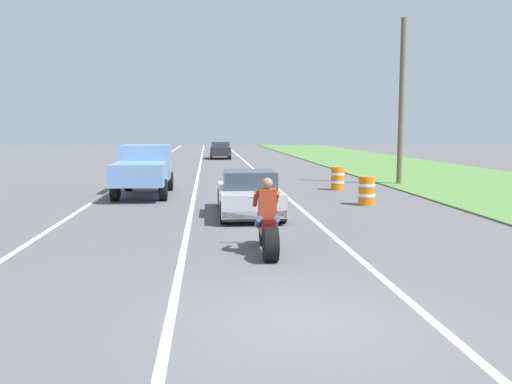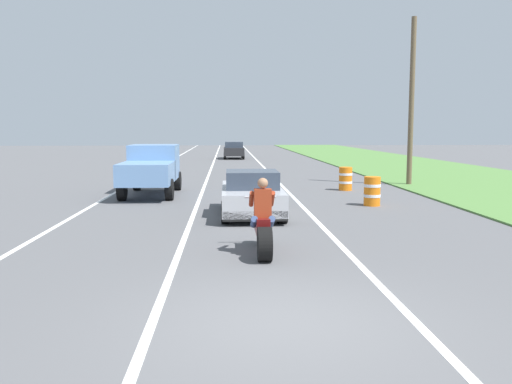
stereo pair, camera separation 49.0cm
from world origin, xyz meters
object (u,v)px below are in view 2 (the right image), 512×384
construction_barrel_mid (346,179)px  motorcycle_with_rider (263,227)px  sports_car_silver (252,194)px  pickup_truck_left_lane_light_blue (151,167)px  distant_car_far_ahead (234,150)px  construction_barrel_nearest (372,191)px

construction_barrel_mid → motorcycle_with_rider: bearing=-110.5°
sports_car_silver → pickup_truck_left_lane_light_blue: (-3.76, 5.18, 0.48)m
construction_barrel_mid → distant_car_far_ahead: size_ratio=0.25×
construction_barrel_nearest → construction_barrel_mid: 4.66m
pickup_truck_left_lane_light_blue → sports_car_silver: bearing=-54.0°
pickup_truck_left_lane_light_blue → construction_barrel_mid: pickup_truck_left_lane_light_blue is taller
motorcycle_with_rider → distant_car_far_ahead: motorcycle_with_rider is taller
construction_barrel_nearest → construction_barrel_mid: same height
sports_car_silver → construction_barrel_nearest: (4.23, 1.75, -0.13)m
construction_barrel_nearest → motorcycle_with_rider: bearing=-121.2°
pickup_truck_left_lane_light_blue → construction_barrel_nearest: (7.98, -3.43, -0.60)m
motorcycle_with_rider → construction_barrel_nearest: size_ratio=2.21×
motorcycle_with_rider → distant_car_far_ahead: 36.82m
sports_car_silver → distant_car_far_ahead: size_ratio=1.08×
motorcycle_with_rider → distant_car_far_ahead: (-0.09, 36.82, 0.18)m
construction_barrel_nearest → distant_car_far_ahead: 30.11m
pickup_truck_left_lane_light_blue → construction_barrel_mid: 8.21m
pickup_truck_left_lane_light_blue → distant_car_far_ahead: pickup_truck_left_lane_light_blue is taller
motorcycle_with_rider → sports_car_silver: bearing=89.8°
sports_car_silver → pickup_truck_left_lane_light_blue: bearing=126.0°
pickup_truck_left_lane_light_blue → motorcycle_with_rider: bearing=-70.3°
construction_barrel_nearest → construction_barrel_mid: size_ratio=1.00×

